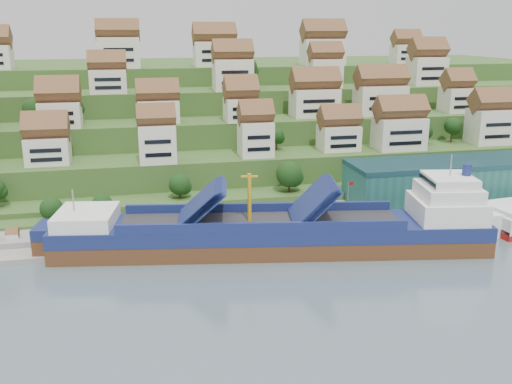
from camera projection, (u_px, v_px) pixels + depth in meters
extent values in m
plane|color=slate|center=(282.00, 247.00, 117.60)|extent=(300.00, 300.00, 0.00)
cube|color=gray|center=(347.00, 213.00, 135.52)|extent=(180.00, 14.00, 2.20)
cube|color=#2D4C1E|center=(218.00, 152.00, 197.75)|extent=(260.00, 128.00, 4.00)
cube|color=#2D4C1E|center=(216.00, 140.00, 201.48)|extent=(260.00, 118.00, 11.00)
cube|color=#2D4C1E|center=(212.00, 126.00, 208.02)|extent=(260.00, 102.00, 18.00)
cube|color=#2D4C1E|center=(209.00, 114.00, 214.56)|extent=(260.00, 86.00, 25.00)
cube|color=#2D4C1E|center=(206.00, 103.00, 222.17)|extent=(260.00, 68.00, 31.00)
cube|color=silver|center=(48.00, 150.00, 141.31)|extent=(10.41, 8.57, 6.59)
cube|color=silver|center=(157.00, 144.00, 141.79)|extent=(9.05, 7.03, 9.52)
cube|color=silver|center=(256.00, 139.00, 149.22)|extent=(8.46, 7.62, 9.09)
cube|color=silver|center=(339.00, 138.00, 156.79)|extent=(10.62, 7.73, 6.80)
cube|color=silver|center=(399.00, 134.00, 157.76)|extent=(13.42, 8.26, 8.74)
cube|color=silver|center=(489.00, 126.00, 165.39)|extent=(11.43, 8.31, 9.97)
cube|color=silver|center=(60.00, 114.00, 151.73)|extent=(10.72, 8.98, 6.72)
cube|color=silver|center=(158.00, 111.00, 159.48)|extent=(11.34, 7.90, 6.16)
cube|color=silver|center=(241.00, 110.00, 160.98)|extent=(9.00, 8.56, 6.52)
cube|color=silver|center=(315.00, 103.00, 169.32)|extent=(13.71, 8.36, 8.21)
cube|color=silver|center=(380.00, 100.00, 173.22)|extent=(14.94, 8.18, 8.79)
cube|color=silver|center=(456.00, 100.00, 178.64)|extent=(8.70, 8.04, 7.58)
cube|color=silver|center=(108.00, 81.00, 167.54)|extent=(10.56, 7.30, 6.86)
cube|color=silver|center=(233.00, 75.00, 173.81)|extent=(11.67, 7.79, 9.43)
cube|color=silver|center=(325.00, 73.00, 182.80)|extent=(10.17, 7.14, 9.03)
cube|color=silver|center=(426.00, 71.00, 190.74)|extent=(11.39, 8.47, 9.27)
cube|color=silver|center=(119.00, 53.00, 182.76)|extent=(13.06, 7.51, 9.71)
cube|color=silver|center=(215.00, 54.00, 191.14)|extent=(13.70, 8.15, 8.20)
cube|color=silver|center=(323.00, 52.00, 198.94)|extent=(14.45, 8.73, 8.92)
cube|color=silver|center=(405.00, 54.00, 208.35)|extent=(9.70, 7.05, 6.76)
ellipsoid|color=#1A3E14|center=(289.00, 174.00, 141.56)|extent=(6.56, 6.56, 6.56)
ellipsoid|color=#1A3E14|center=(180.00, 184.00, 136.38)|extent=(5.19, 5.19, 5.19)
ellipsoid|color=#1A3E14|center=(425.00, 130.00, 165.16)|extent=(4.62, 4.62, 4.62)
ellipsoid|color=#1A3E14|center=(452.00, 126.00, 166.69)|extent=(4.84, 4.84, 4.84)
ellipsoid|color=#1A3E14|center=(277.00, 136.00, 156.47)|extent=(4.21, 4.21, 4.21)
ellipsoid|color=#1A3E14|center=(374.00, 95.00, 176.66)|extent=(5.01, 5.01, 5.01)
ellipsoid|color=#1A3E14|center=(34.00, 110.00, 155.90)|extent=(6.27, 6.27, 6.27)
ellipsoid|color=#1A3E14|center=(74.00, 106.00, 156.56)|extent=(4.73, 4.73, 4.73)
ellipsoid|color=#1A3E14|center=(246.00, 67.00, 179.14)|extent=(6.93, 6.93, 6.93)
ellipsoid|color=#1A3E14|center=(327.00, 70.00, 187.80)|extent=(5.48, 5.48, 5.48)
ellipsoid|color=#1A3E14|center=(333.00, 77.00, 186.85)|extent=(4.45, 4.45, 4.45)
ellipsoid|color=#1A3E14|center=(51.00, 209.00, 124.13)|extent=(5.01, 5.01, 5.01)
ellipsoid|color=#1A3E14|center=(102.00, 205.00, 126.31)|extent=(4.75, 4.75, 4.75)
cube|color=#236159|center=(466.00, 179.00, 142.34)|extent=(60.00, 15.00, 10.00)
cylinder|color=gray|center=(348.00, 199.00, 129.00)|extent=(0.16, 0.16, 8.00)
cube|color=maroon|center=(351.00, 184.00, 128.13)|extent=(1.20, 0.05, 0.80)
cube|color=white|center=(13.00, 238.00, 116.61)|extent=(2.40, 2.20, 2.20)
cube|color=#55311A|center=(271.00, 245.00, 115.60)|extent=(87.59, 27.68, 5.55)
cube|color=navy|center=(272.00, 228.00, 114.55)|extent=(87.62, 27.81, 2.89)
cube|color=white|center=(86.00, 218.00, 112.08)|extent=(13.07, 14.34, 2.89)
cube|color=#262628|center=(261.00, 221.00, 114.05)|extent=(56.62, 20.49, 0.33)
cube|color=navy|center=(199.00, 204.00, 112.44)|extent=(10.26, 13.48, 7.68)
cube|color=navy|center=(311.00, 203.00, 113.48)|extent=(9.85, 13.41, 8.11)
cylinder|color=gold|center=(249.00, 198.00, 112.60)|extent=(0.90, 0.90, 9.99)
cube|color=white|center=(447.00, 208.00, 115.23)|extent=(15.26, 14.71, 4.44)
cube|color=white|center=(448.00, 192.00, 114.25)|extent=(12.85, 13.03, 2.78)
cube|color=white|center=(449.00, 180.00, 113.61)|extent=(10.43, 11.34, 2.00)
cylinder|color=navy|center=(467.00, 170.00, 113.18)|extent=(2.05, 2.05, 2.44)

